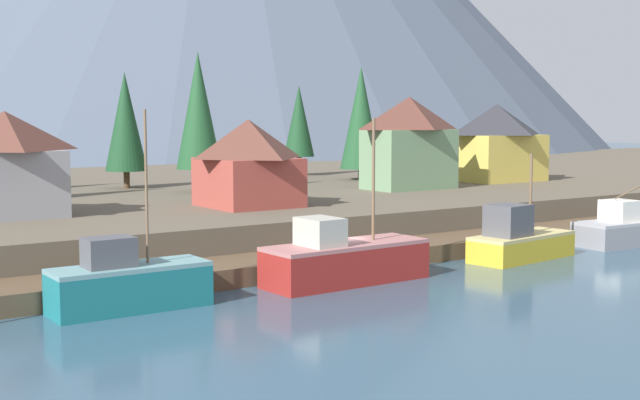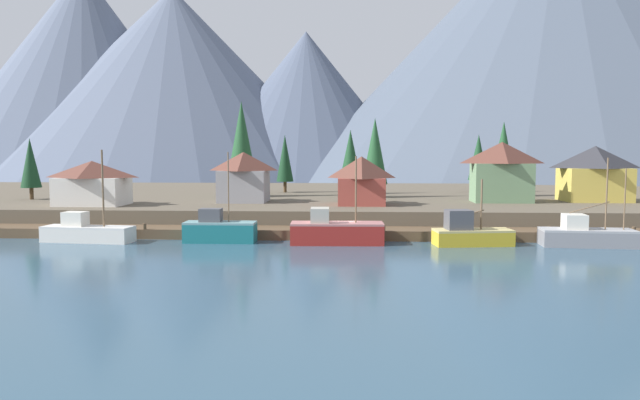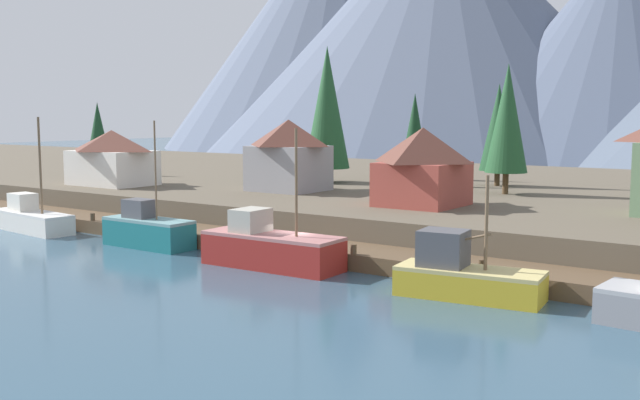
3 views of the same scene
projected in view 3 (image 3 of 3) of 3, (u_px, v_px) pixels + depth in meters
name	position (u px, v px, depth m)	size (l,w,h in m)	color
ground_plane	(441.00, 231.00, 61.95)	(400.00, 400.00, 1.00)	#335166
dock	(316.00, 251.00, 47.24)	(80.00, 4.00, 1.60)	brown
shoreline_bank	(497.00, 197.00, 71.47)	(400.00, 56.00, 2.50)	brown
mountain_west_peak	(344.00, 22.00, 209.08)	(101.43, 101.43, 70.62)	slate
mountain_central_peak	(442.00, 27.00, 190.10)	(123.37, 123.37, 63.07)	slate
mountain_east_peak	(619.00, 48.00, 160.08)	(76.33, 76.33, 47.25)	#4C566B
fishing_boat_white	(31.00, 219.00, 58.49)	(9.10, 3.42, 8.99)	silver
fishing_boat_teal	(148.00, 230.00, 51.39)	(6.91, 2.42, 8.76)	#196B70
fishing_boat_red	(270.00, 248.00, 44.51)	(8.89, 3.24, 8.38)	maroon
fishing_boat_yellow	(464.00, 275.00, 37.11)	(7.52, 3.53, 6.22)	gold
house_grey	(289.00, 154.00, 64.99)	(6.17, 5.73, 6.25)	gray
house_white	(112.00, 157.00, 70.39)	(8.03, 5.62, 5.22)	silver
house_red	(423.00, 166.00, 54.15)	(5.76, 6.13, 5.75)	#9E4238
conifer_near_left	(327.00, 108.00, 72.52)	(4.45, 4.45, 13.33)	#4C3823
conifer_near_right	(498.00, 127.00, 69.10)	(3.42, 3.42, 9.55)	#4C3823
conifer_mid_left	(415.00, 128.00, 76.86)	(2.64, 2.64, 8.90)	#4C3823
conifer_back_right	(507.00, 118.00, 61.74)	(3.53, 3.53, 10.93)	#4C3823
conifer_centre	(98.00, 132.00, 83.01)	(2.61, 2.61, 8.08)	#4C3823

